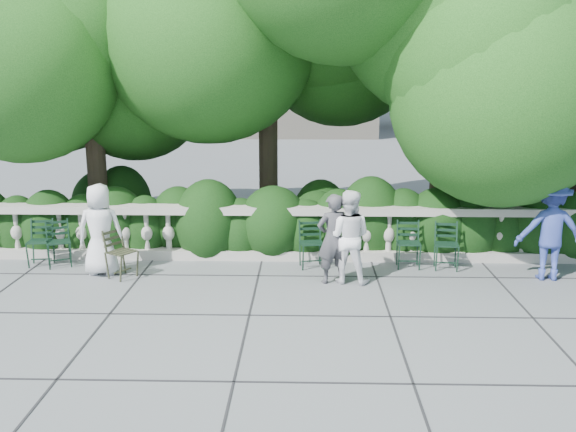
{
  "coord_description": "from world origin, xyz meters",
  "views": [
    {
      "loc": [
        0.28,
        -9.55,
        3.39
      ],
      "look_at": [
        0.0,
        1.0,
        1.0
      ],
      "focal_mm": 40.0,
      "sensor_mm": 36.0,
      "label": 1
    }
  ],
  "objects_px": {
    "chair_e": "(409,270)",
    "chair_f": "(446,272)",
    "chair_c": "(313,270)",
    "person_older_blue": "(550,229)",
    "chair_weathered": "(129,279)",
    "person_businessman": "(100,230)",
    "person_woman_grey": "(333,239)",
    "chair_a": "(40,268)",
    "person_casual_man": "(348,237)",
    "chair_b": "(61,269)"
  },
  "relations": [
    {
      "from": "chair_a",
      "to": "person_casual_man",
      "type": "distance_m",
      "value": 5.47
    },
    {
      "from": "chair_c",
      "to": "chair_weathered",
      "type": "distance_m",
      "value": 3.13
    },
    {
      "from": "chair_a",
      "to": "person_woman_grey",
      "type": "xyz_separation_m",
      "value": [
        5.13,
        -0.64,
        0.74
      ]
    },
    {
      "from": "person_businessman",
      "to": "person_casual_man",
      "type": "xyz_separation_m",
      "value": [
        4.16,
        -0.3,
        -0.02
      ]
    },
    {
      "from": "chair_weathered",
      "to": "person_casual_man",
      "type": "distance_m",
      "value": 3.72
    },
    {
      "from": "chair_c",
      "to": "chair_f",
      "type": "xyz_separation_m",
      "value": [
        2.31,
        -0.04,
        0.0
      ]
    },
    {
      "from": "chair_f",
      "to": "person_businessman",
      "type": "height_order",
      "value": "person_businessman"
    },
    {
      "from": "chair_a",
      "to": "person_businessman",
      "type": "height_order",
      "value": "person_businessman"
    },
    {
      "from": "chair_a",
      "to": "chair_weathered",
      "type": "distance_m",
      "value": 1.83
    },
    {
      "from": "chair_weathered",
      "to": "person_casual_man",
      "type": "xyz_separation_m",
      "value": [
        3.64,
        -0.03,
        0.77
      ]
    },
    {
      "from": "person_older_blue",
      "to": "person_woman_grey",
      "type": "bearing_deg",
      "value": 8.07
    },
    {
      "from": "chair_a",
      "to": "person_woman_grey",
      "type": "bearing_deg",
      "value": -13.51
    },
    {
      "from": "chair_a",
      "to": "chair_f",
      "type": "relative_size",
      "value": 1.0
    },
    {
      "from": "chair_weathered",
      "to": "person_businessman",
      "type": "height_order",
      "value": "person_businessman"
    },
    {
      "from": "person_businessman",
      "to": "person_woman_grey",
      "type": "distance_m",
      "value": 3.92
    },
    {
      "from": "chair_e",
      "to": "chair_weathered",
      "type": "xyz_separation_m",
      "value": [
        -4.75,
        -0.63,
        0.0
      ]
    },
    {
      "from": "chair_f",
      "to": "person_woman_grey",
      "type": "xyz_separation_m",
      "value": [
        -2.0,
        -0.62,
        0.74
      ]
    },
    {
      "from": "chair_e",
      "to": "chair_f",
      "type": "height_order",
      "value": "same"
    },
    {
      "from": "chair_c",
      "to": "chair_e",
      "type": "distance_m",
      "value": 1.67
    },
    {
      "from": "chair_c",
      "to": "chair_weathered",
      "type": "relative_size",
      "value": 1.0
    },
    {
      "from": "chair_b",
      "to": "person_woman_grey",
      "type": "relative_size",
      "value": 0.57
    },
    {
      "from": "person_older_blue",
      "to": "chair_c",
      "type": "bearing_deg",
      "value": -1.9
    },
    {
      "from": "person_businessman",
      "to": "person_older_blue",
      "type": "distance_m",
      "value": 7.49
    },
    {
      "from": "chair_e",
      "to": "chair_f",
      "type": "xyz_separation_m",
      "value": [
        0.64,
        -0.07,
        0.0
      ]
    },
    {
      "from": "person_older_blue",
      "to": "chair_weathered",
      "type": "bearing_deg",
      "value": 5.35
    },
    {
      "from": "chair_e",
      "to": "person_casual_man",
      "type": "height_order",
      "value": "person_casual_man"
    },
    {
      "from": "person_casual_man",
      "to": "chair_c",
      "type": "bearing_deg",
      "value": -34.86
    },
    {
      "from": "chair_a",
      "to": "chair_e",
      "type": "relative_size",
      "value": 1.0
    },
    {
      "from": "chair_b",
      "to": "person_woman_grey",
      "type": "xyz_separation_m",
      "value": [
        4.74,
        -0.61,
        0.74
      ]
    },
    {
      "from": "chair_b",
      "to": "person_older_blue",
      "type": "relative_size",
      "value": 0.49
    },
    {
      "from": "chair_b",
      "to": "chair_weathered",
      "type": "bearing_deg",
      "value": -45.92
    },
    {
      "from": "chair_a",
      "to": "chair_weathered",
      "type": "height_order",
      "value": "same"
    },
    {
      "from": "person_woman_grey",
      "to": "chair_c",
      "type": "bearing_deg",
      "value": -87.0
    },
    {
      "from": "chair_e",
      "to": "person_casual_man",
      "type": "bearing_deg",
      "value": -147.49
    },
    {
      "from": "person_woman_grey",
      "to": "person_older_blue",
      "type": "xyz_separation_m",
      "value": [
        3.59,
        0.28,
        0.11
      ]
    },
    {
      "from": "chair_b",
      "to": "person_businessman",
      "type": "bearing_deg",
      "value": -42.38
    },
    {
      "from": "chair_b",
      "to": "chair_f",
      "type": "height_order",
      "value": "same"
    },
    {
      "from": "person_woman_grey",
      "to": "chair_e",
      "type": "bearing_deg",
      "value": -175.28
    },
    {
      "from": "chair_a",
      "to": "chair_weathered",
      "type": "xyz_separation_m",
      "value": [
        1.74,
        -0.57,
        0.0
      ]
    },
    {
      "from": "chair_c",
      "to": "person_older_blue",
      "type": "bearing_deg",
      "value": -15.14
    },
    {
      "from": "chair_b",
      "to": "person_older_blue",
      "type": "xyz_separation_m",
      "value": [
        8.33,
        -0.33,
        0.85
      ]
    },
    {
      "from": "chair_b",
      "to": "chair_weathered",
      "type": "xyz_separation_m",
      "value": [
        1.35,
        -0.55,
        0.0
      ]
    },
    {
      "from": "person_casual_man",
      "to": "person_businessman",
      "type": "bearing_deg",
      "value": 8.98
    },
    {
      "from": "chair_c",
      "to": "person_casual_man",
      "type": "xyz_separation_m",
      "value": [
        0.56,
        -0.62,
        0.77
      ]
    },
    {
      "from": "chair_weathered",
      "to": "chair_c",
      "type": "bearing_deg",
      "value": -45.99
    },
    {
      "from": "chair_b",
      "to": "chair_e",
      "type": "xyz_separation_m",
      "value": [
        6.1,
        0.07,
        0.0
      ]
    },
    {
      "from": "chair_e",
      "to": "person_casual_man",
      "type": "relative_size",
      "value": 0.55
    },
    {
      "from": "person_woman_grey",
      "to": "person_older_blue",
      "type": "bearing_deg",
      "value": 162.49
    },
    {
      "from": "chair_e",
      "to": "chair_f",
      "type": "relative_size",
      "value": 1.0
    },
    {
      "from": "chair_a",
      "to": "chair_c",
      "type": "relative_size",
      "value": 1.0
    }
  ]
}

